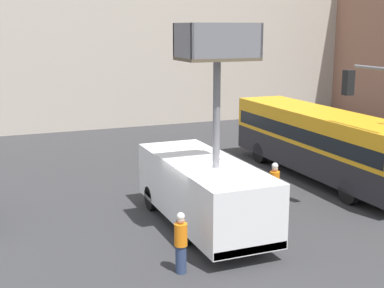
{
  "coord_description": "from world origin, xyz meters",
  "views": [
    {
      "loc": [
        -6.84,
        -15.97,
        6.98
      ],
      "look_at": [
        0.28,
        1.47,
        2.84
      ],
      "focal_mm": 50.0,
      "sensor_mm": 36.0,
      "label": 1
    }
  ],
  "objects_px": {
    "utility_truck": "(203,186)",
    "road_worker_directing": "(274,186)",
    "city_bus": "(321,139)",
    "road_worker_near_truck": "(181,243)"
  },
  "relations": [
    {
      "from": "city_bus",
      "to": "road_worker_directing",
      "type": "xyz_separation_m",
      "value": [
        -4.32,
        -3.13,
        -0.9
      ]
    },
    {
      "from": "city_bus",
      "to": "utility_truck",
      "type": "bearing_deg",
      "value": 123.1
    },
    {
      "from": "utility_truck",
      "to": "city_bus",
      "type": "xyz_separation_m",
      "value": [
        7.61,
        3.82,
        0.31
      ]
    },
    {
      "from": "road_worker_directing",
      "to": "utility_truck",
      "type": "bearing_deg",
      "value": 12.31
    },
    {
      "from": "utility_truck",
      "to": "road_worker_directing",
      "type": "distance_m",
      "value": 3.41
    },
    {
      "from": "road_worker_near_truck",
      "to": "road_worker_directing",
      "type": "bearing_deg",
      "value": -71.41
    },
    {
      "from": "city_bus",
      "to": "road_worker_directing",
      "type": "distance_m",
      "value": 5.41
    },
    {
      "from": "utility_truck",
      "to": "road_worker_directing",
      "type": "height_order",
      "value": "utility_truck"
    },
    {
      "from": "road_worker_near_truck",
      "to": "road_worker_directing",
      "type": "relative_size",
      "value": 0.96
    },
    {
      "from": "city_bus",
      "to": "road_worker_near_truck",
      "type": "relative_size",
      "value": 6.36
    }
  ]
}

